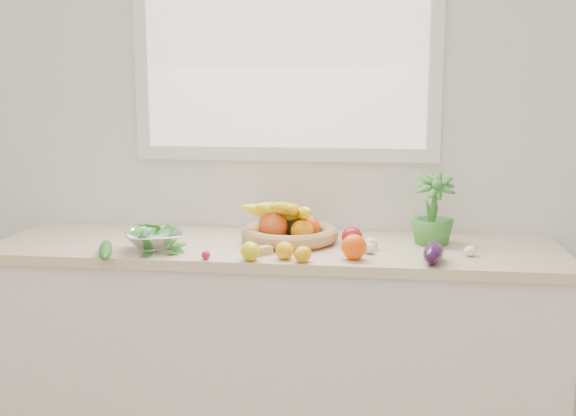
# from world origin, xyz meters

# --- Properties ---
(back_wall) EXTENTS (4.50, 0.02, 2.70)m
(back_wall) POSITION_xyz_m (0.00, 2.25, 1.35)
(back_wall) COLOR white
(back_wall) RESTS_ON ground
(counter_cabinet) EXTENTS (2.20, 0.58, 0.86)m
(counter_cabinet) POSITION_xyz_m (0.00, 1.95, 0.43)
(counter_cabinet) COLOR silver
(counter_cabinet) RESTS_ON ground
(countertop) EXTENTS (2.24, 0.62, 0.04)m
(countertop) POSITION_xyz_m (0.00, 1.95, 0.88)
(countertop) COLOR beige
(countertop) RESTS_ON counter_cabinet
(window_frame) EXTENTS (1.30, 0.03, 1.10)m
(window_frame) POSITION_xyz_m (0.00, 2.23, 1.75)
(window_frame) COLOR white
(window_frame) RESTS_ON back_wall
(window_pane) EXTENTS (1.18, 0.01, 0.98)m
(window_pane) POSITION_xyz_m (0.00, 2.21, 1.75)
(window_pane) COLOR white
(window_pane) RESTS_ON window_frame
(orange_loose) EXTENTS (0.10, 0.10, 0.09)m
(orange_loose) POSITION_xyz_m (0.32, 1.74, 0.95)
(orange_loose) COLOR #FF5108
(orange_loose) RESTS_ON countertop
(lemon_a) EXTENTS (0.09, 0.10, 0.07)m
(lemon_a) POSITION_xyz_m (0.07, 1.71, 0.93)
(lemon_a) COLOR #F1A30D
(lemon_a) RESTS_ON countertop
(lemon_b) EXTENTS (0.09, 0.09, 0.06)m
(lemon_b) POSITION_xyz_m (0.14, 1.68, 0.93)
(lemon_b) COLOR #EFA60D
(lemon_b) RESTS_ON countertop
(lemon_c) EXTENTS (0.10, 0.11, 0.07)m
(lemon_c) POSITION_xyz_m (-0.06, 1.68, 0.93)
(lemon_c) COLOR yellow
(lemon_c) RESTS_ON countertop
(apple) EXTENTS (0.09, 0.09, 0.08)m
(apple) POSITION_xyz_m (0.30, 1.93, 0.94)
(apple) COLOR #AB0D1D
(apple) RESTS_ON countertop
(ginger) EXTENTS (0.10, 0.09, 0.03)m
(ginger) POSITION_xyz_m (-0.04, 1.76, 0.92)
(ginger) COLOR tan
(ginger) RESTS_ON countertop
(garlic_a) EXTENTS (0.06, 0.06, 0.04)m
(garlic_a) POSITION_xyz_m (0.74, 1.84, 0.92)
(garlic_a) COLOR white
(garlic_a) RESTS_ON countertop
(garlic_b) EXTENTS (0.06, 0.06, 0.05)m
(garlic_b) POSITION_xyz_m (0.38, 1.90, 0.92)
(garlic_b) COLOR white
(garlic_b) RESTS_ON countertop
(garlic_c) EXTENTS (0.06, 0.06, 0.04)m
(garlic_c) POSITION_xyz_m (0.37, 1.84, 0.92)
(garlic_c) COLOR silver
(garlic_c) RESTS_ON countertop
(eggplant) EXTENTS (0.11, 0.20, 0.08)m
(eggplant) POSITION_xyz_m (0.60, 1.73, 0.94)
(eggplant) COLOR #2C0D33
(eggplant) RESTS_ON countertop
(cucumber) EXTENTS (0.13, 0.27, 0.05)m
(cucumber) POSITION_xyz_m (-0.60, 1.67, 0.92)
(cucumber) COLOR #265E1B
(cucumber) RESTS_ON countertop
(radish) EXTENTS (0.04, 0.04, 0.03)m
(radish) POSITION_xyz_m (-0.22, 1.67, 0.92)
(radish) COLOR #BA1737
(radish) RESTS_ON countertop
(potted_herb) EXTENTS (0.19, 0.19, 0.30)m
(potted_herb) POSITION_xyz_m (0.61, 2.03, 1.03)
(potted_herb) COLOR #3A7F2E
(potted_herb) RESTS_ON countertop
(fruit_basket) EXTENTS (0.51, 0.51, 0.19)m
(fruit_basket) POSITION_xyz_m (0.05, 1.99, 0.96)
(fruit_basket) COLOR tan
(fruit_basket) RESTS_ON countertop
(colander_with_spinach) EXTENTS (0.28, 0.28, 0.12)m
(colander_with_spinach) POSITION_xyz_m (-0.45, 1.78, 0.96)
(colander_with_spinach) COLOR white
(colander_with_spinach) RESTS_ON countertop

